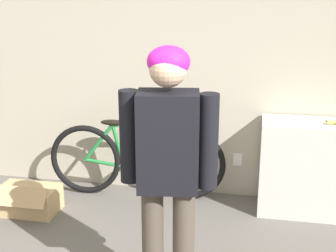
# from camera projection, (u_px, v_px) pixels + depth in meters

# --- Properties ---
(wall_back) EXTENTS (8.00, 0.07, 2.60)m
(wall_back) POSITION_uv_depth(u_px,v_px,m) (180.00, 54.00, 4.15)
(wall_back) COLOR #B7AD99
(wall_back) RESTS_ON ground_plane
(side_shelf) EXTENTS (0.94, 0.41, 0.81)m
(side_shelf) POSITION_uv_depth(u_px,v_px,m) (316.00, 168.00, 3.94)
(side_shelf) COLOR beige
(side_shelf) RESTS_ON ground_plane
(person) EXTENTS (0.56, 0.28, 1.57)m
(person) POSITION_uv_depth(u_px,v_px,m) (168.00, 157.00, 2.64)
(person) COLOR #4C4238
(person) RESTS_ON ground_plane
(bicycle) EXTENTS (1.63, 0.46, 0.74)m
(bicycle) POSITION_uv_depth(u_px,v_px,m) (136.00, 160.00, 4.27)
(bicycle) COLOR black
(bicycle) RESTS_ON ground_plane
(cardboard_box) EXTENTS (0.51, 0.38, 0.29)m
(cardboard_box) POSITION_uv_depth(u_px,v_px,m) (28.00, 200.00, 4.02)
(cardboard_box) COLOR tan
(cardboard_box) RESTS_ON ground_plane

